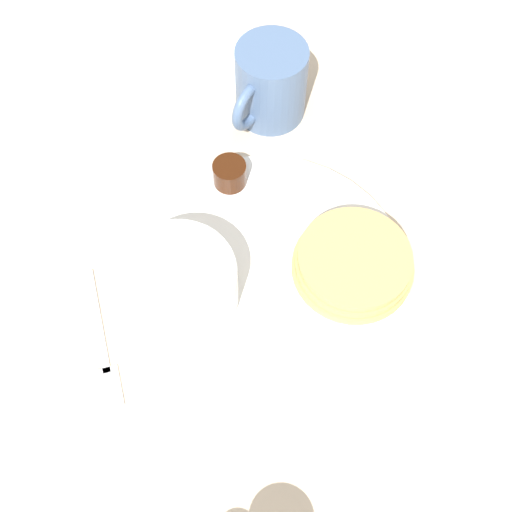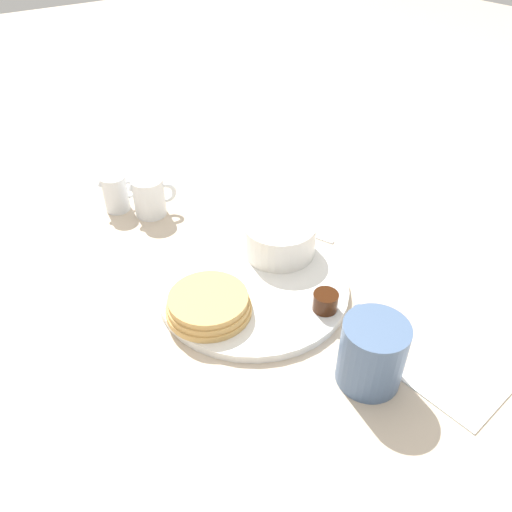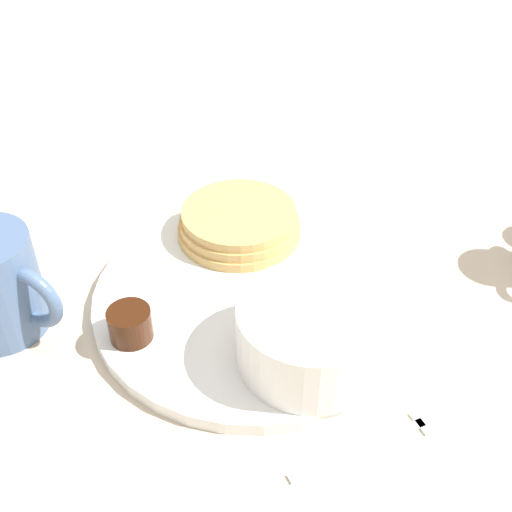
# 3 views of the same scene
# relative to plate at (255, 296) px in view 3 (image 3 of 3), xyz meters

# --- Properties ---
(ground_plane) EXTENTS (4.00, 4.00, 0.00)m
(ground_plane) POSITION_rel_plate_xyz_m (0.00, 0.00, -0.01)
(ground_plane) COLOR #C6B299
(plate) EXTENTS (0.27, 0.27, 0.01)m
(plate) POSITION_rel_plate_xyz_m (0.00, 0.00, 0.00)
(plate) COLOR white
(plate) RESTS_ON ground_plane
(pancake_stack) EXTENTS (0.12, 0.12, 0.03)m
(pancake_stack) POSITION_rel_plate_xyz_m (-0.08, -0.01, 0.02)
(pancake_stack) COLOR tan
(pancake_stack) RESTS_ON plate
(bowl) EXTENTS (0.11, 0.11, 0.05)m
(bowl) POSITION_rel_plate_xyz_m (0.08, 0.04, 0.03)
(bowl) COLOR white
(bowl) RESTS_ON plate
(syrup_cup) EXTENTS (0.03, 0.03, 0.03)m
(syrup_cup) POSITION_rel_plate_xyz_m (0.05, -0.10, 0.02)
(syrup_cup) COLOR #38190A
(syrup_cup) RESTS_ON plate
(butter_ramekin) EXTENTS (0.04, 0.04, 0.04)m
(butter_ramekin) POSITION_rel_plate_xyz_m (0.10, 0.03, 0.02)
(butter_ramekin) COLOR white
(butter_ramekin) RESTS_ON plate
(fork) EXTENTS (0.07, 0.13, 0.00)m
(fork) POSITION_rel_plate_xyz_m (0.14, 0.10, -0.00)
(fork) COLOR silver
(fork) RESTS_ON ground_plane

